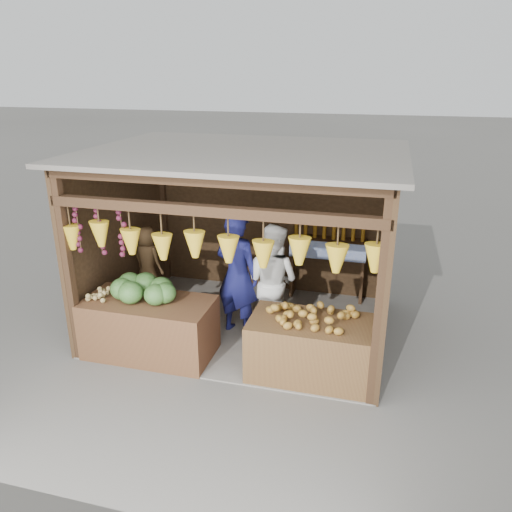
{
  "coord_description": "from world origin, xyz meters",
  "views": [
    {
      "loc": [
        1.9,
        -6.51,
        3.67
      ],
      "look_at": [
        0.19,
        -0.1,
        1.19
      ],
      "focal_mm": 35.0,
      "sensor_mm": 36.0,
      "label": 1
    }
  ],
  "objects_px": {
    "man_standing": "(237,275)",
    "woman_standing": "(272,281)",
    "vendor_seated": "(148,260)",
    "counter_left": "(150,327)",
    "counter_right": "(312,349)"
  },
  "relations": [
    {
      "from": "man_standing",
      "to": "woman_standing",
      "type": "height_order",
      "value": "man_standing"
    },
    {
      "from": "man_standing",
      "to": "counter_right",
      "type": "bearing_deg",
      "value": 161.55
    },
    {
      "from": "counter_left",
      "to": "vendor_seated",
      "type": "xyz_separation_m",
      "value": [
        -0.62,
        1.26,
        0.45
      ]
    },
    {
      "from": "counter_left",
      "to": "man_standing",
      "type": "relative_size",
      "value": 0.93
    },
    {
      "from": "counter_right",
      "to": "woman_standing",
      "type": "bearing_deg",
      "value": 128.31
    },
    {
      "from": "counter_left",
      "to": "man_standing",
      "type": "height_order",
      "value": "man_standing"
    },
    {
      "from": "vendor_seated",
      "to": "man_standing",
      "type": "bearing_deg",
      "value": -172.88
    },
    {
      "from": "counter_right",
      "to": "vendor_seated",
      "type": "bearing_deg",
      "value": 156.64
    },
    {
      "from": "man_standing",
      "to": "vendor_seated",
      "type": "xyz_separation_m",
      "value": [
        -1.6,
        0.38,
        -0.08
      ]
    },
    {
      "from": "woman_standing",
      "to": "vendor_seated",
      "type": "xyz_separation_m",
      "value": [
        -2.1,
        0.29,
        0.0
      ]
    },
    {
      "from": "man_standing",
      "to": "vendor_seated",
      "type": "height_order",
      "value": "man_standing"
    },
    {
      "from": "counter_right",
      "to": "man_standing",
      "type": "distance_m",
      "value": 1.59
    },
    {
      "from": "man_standing",
      "to": "woman_standing",
      "type": "xyz_separation_m",
      "value": [
        0.49,
        0.1,
        -0.08
      ]
    },
    {
      "from": "counter_left",
      "to": "vendor_seated",
      "type": "bearing_deg",
      "value": 116.28
    },
    {
      "from": "counter_right",
      "to": "vendor_seated",
      "type": "height_order",
      "value": "vendor_seated"
    }
  ]
}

